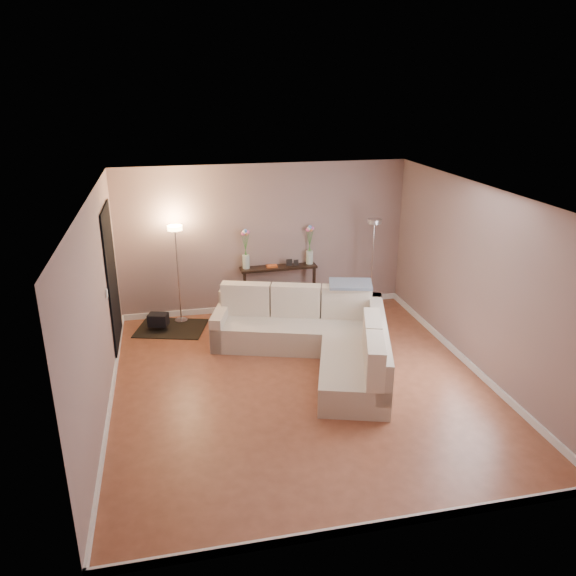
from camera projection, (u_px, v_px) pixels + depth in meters
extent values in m
cube|color=#945036|center=(300.00, 384.00, 7.65)|extent=(5.00, 5.50, 0.01)
cube|color=white|center=(302.00, 193.00, 6.75)|extent=(5.00, 5.50, 0.01)
cube|color=gray|center=(264.00, 239.00, 9.73)|extent=(5.00, 0.02, 2.60)
cube|color=gray|center=(379.00, 410.00, 4.67)|extent=(5.00, 0.02, 2.60)
cube|color=gray|center=(97.00, 310.00, 6.70)|extent=(0.02, 5.50, 2.60)
cube|color=gray|center=(479.00, 281.00, 7.70)|extent=(0.02, 5.50, 2.60)
cube|color=white|center=(265.00, 306.00, 10.14)|extent=(5.00, 0.03, 0.10)
cube|color=white|center=(370.00, 526.00, 5.13)|extent=(5.00, 0.03, 0.10)
cube|color=white|center=(111.00, 401.00, 7.14)|extent=(0.03, 5.50, 0.10)
cube|color=white|center=(467.00, 362.00, 8.13)|extent=(0.03, 5.50, 0.10)
cube|color=black|center=(112.00, 280.00, 8.33)|extent=(0.02, 1.20, 2.20)
cube|color=white|center=(107.00, 293.00, 7.52)|extent=(0.02, 0.08, 0.12)
cube|color=beige|center=(298.00, 333.00, 8.71)|extent=(2.71, 1.62, 0.39)
cube|color=beige|center=(299.00, 308.00, 8.93)|extent=(2.50, 0.96, 0.55)
cube|color=beige|center=(221.00, 326.00, 8.78)|extent=(0.44, 0.90, 0.55)
cube|color=beige|center=(353.00, 374.00, 7.48)|extent=(1.32, 1.77, 0.39)
cube|color=beige|center=(379.00, 342.00, 7.77)|extent=(0.93, 2.41, 0.55)
cube|color=beige|center=(246.00, 299.00, 8.84)|extent=(0.80, 0.44, 0.51)
cube|color=beige|center=(296.00, 300.00, 8.77)|extent=(0.80, 0.44, 0.51)
cube|color=beige|center=(346.00, 302.00, 8.71)|extent=(0.80, 0.44, 0.51)
cube|color=beige|center=(372.00, 335.00, 7.58)|extent=(0.42, 0.74, 0.51)
cube|color=beige|center=(375.00, 360.00, 6.89)|extent=(0.42, 0.74, 0.51)
cube|color=slate|center=(351.00, 284.00, 8.62)|extent=(0.73, 0.53, 0.09)
cube|color=black|center=(278.00, 267.00, 9.85)|extent=(1.35, 0.39, 0.04)
cube|color=black|center=(245.00, 295.00, 9.73)|extent=(0.05, 0.05, 0.79)
cube|color=black|center=(242.00, 289.00, 10.00)|extent=(0.05, 0.05, 0.79)
cube|color=black|center=(314.00, 289.00, 10.00)|extent=(0.05, 0.05, 0.79)
cube|color=black|center=(310.00, 284.00, 10.27)|extent=(0.05, 0.05, 0.79)
cube|color=black|center=(278.00, 300.00, 10.07)|extent=(1.27, 0.36, 0.03)
cube|color=#BF3333|center=(248.00, 296.00, 9.91)|extent=(0.03, 0.17, 0.20)
cube|color=#3359A5|center=(250.00, 296.00, 9.92)|extent=(0.04, 0.17, 0.22)
cube|color=gold|center=(253.00, 295.00, 9.92)|extent=(0.05, 0.17, 0.24)
cube|color=#3F7F4C|center=(256.00, 296.00, 9.94)|extent=(0.05, 0.17, 0.20)
cube|color=#994C99|center=(258.00, 295.00, 9.95)|extent=(0.03, 0.17, 0.22)
cube|color=orange|center=(261.00, 294.00, 9.95)|extent=(0.04, 0.17, 0.24)
cube|color=#262626|center=(263.00, 295.00, 9.97)|extent=(0.05, 0.17, 0.20)
cube|color=#4C99B2|center=(267.00, 294.00, 9.98)|extent=(0.05, 0.17, 0.22)
cube|color=#B2A58C|center=(269.00, 293.00, 9.99)|extent=(0.03, 0.17, 0.24)
cube|color=brown|center=(272.00, 294.00, 10.00)|extent=(0.04, 0.17, 0.20)
cube|color=navy|center=(274.00, 294.00, 10.01)|extent=(0.05, 0.17, 0.22)
cube|color=gold|center=(277.00, 293.00, 10.02)|extent=(0.05, 0.17, 0.24)
cube|color=black|center=(276.00, 243.00, 9.88)|extent=(0.95, 0.06, 0.75)
cube|color=white|center=(276.00, 243.00, 9.86)|extent=(0.83, 0.03, 0.62)
cube|color=#D45B25|center=(272.00, 266.00, 9.79)|extent=(0.19, 0.13, 0.04)
cube|color=black|center=(289.00, 263.00, 9.82)|extent=(0.10, 0.02, 0.13)
cube|color=black|center=(296.00, 263.00, 9.85)|extent=(0.08, 0.02, 0.11)
cylinder|color=silver|center=(246.00, 262.00, 9.68)|extent=(0.13, 0.13, 0.25)
cylinder|color=#38722D|center=(245.00, 246.00, 9.58)|extent=(0.10, 0.01, 0.43)
sphere|color=#E5598C|center=(243.00, 234.00, 9.50)|extent=(0.07, 0.07, 0.07)
cylinder|color=#38722D|center=(245.00, 245.00, 9.58)|extent=(0.06, 0.01, 0.45)
sphere|color=white|center=(244.00, 232.00, 9.49)|extent=(0.07, 0.07, 0.07)
cylinder|color=#38722D|center=(246.00, 245.00, 9.57)|extent=(0.01, 0.01, 0.48)
sphere|color=#598CE5|center=(245.00, 231.00, 9.49)|extent=(0.07, 0.07, 0.07)
cylinder|color=#38722D|center=(246.00, 246.00, 9.58)|extent=(0.06, 0.01, 0.43)
sphere|color=#E58C4C|center=(246.00, 233.00, 9.51)|extent=(0.07, 0.07, 0.07)
cylinder|color=#38722D|center=(247.00, 245.00, 9.58)|extent=(0.11, 0.01, 0.45)
sphere|color=#D866B2|center=(248.00, 232.00, 9.51)|extent=(0.07, 0.07, 0.07)
cylinder|color=silver|center=(310.00, 257.00, 9.93)|extent=(0.13, 0.13, 0.25)
cylinder|color=#38722D|center=(309.00, 242.00, 9.83)|extent=(0.10, 0.01, 0.43)
sphere|color=#E5598C|center=(308.00, 230.00, 9.75)|extent=(0.07, 0.07, 0.07)
cylinder|color=#38722D|center=(309.00, 241.00, 9.82)|extent=(0.06, 0.01, 0.45)
sphere|color=white|center=(309.00, 229.00, 9.74)|extent=(0.07, 0.07, 0.07)
cylinder|color=#38722D|center=(310.00, 241.00, 9.82)|extent=(0.01, 0.01, 0.48)
sphere|color=#598CE5|center=(310.00, 227.00, 9.74)|extent=(0.07, 0.07, 0.07)
cylinder|color=#38722D|center=(310.00, 242.00, 9.83)|extent=(0.06, 0.01, 0.43)
sphere|color=#E58C4C|center=(311.00, 230.00, 9.76)|extent=(0.07, 0.07, 0.07)
cylinder|color=#38722D|center=(311.00, 241.00, 9.83)|extent=(0.11, 0.01, 0.45)
sphere|color=#D866B2|center=(312.00, 228.00, 9.76)|extent=(0.07, 0.07, 0.07)
cylinder|color=silver|center=(181.00, 320.00, 9.63)|extent=(0.27, 0.27, 0.03)
cylinder|color=silver|center=(178.00, 276.00, 9.35)|extent=(0.03, 0.03, 1.60)
cylinder|color=#FFBF72|center=(175.00, 228.00, 9.07)|extent=(0.30, 0.30, 0.07)
cylinder|color=silver|center=(370.00, 310.00, 10.06)|extent=(0.25, 0.25, 0.03)
cylinder|color=silver|center=(372.00, 268.00, 9.78)|extent=(0.03, 0.03, 1.60)
cylinder|color=silver|center=(375.00, 221.00, 9.49)|extent=(0.28, 0.28, 0.07)
cube|color=black|center=(171.00, 328.00, 9.34)|extent=(1.28, 1.10, 0.01)
cube|color=black|center=(158.00, 320.00, 9.21)|extent=(0.36, 0.30, 0.20)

